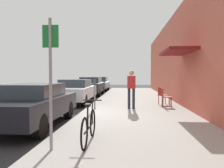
{
  "coord_description": "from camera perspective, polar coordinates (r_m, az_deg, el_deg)",
  "views": [
    {
      "loc": [
        1.93,
        -8.77,
        1.61
      ],
      "look_at": [
        0.96,
        4.52,
        1.1
      ],
      "focal_mm": 36.67,
      "sensor_mm": 36.0,
      "label": 1
    }
  ],
  "objects": [
    {
      "name": "ground_plane",
      "position": [
        9.13,
        -8.2,
        -7.97
      ],
      "size": [
        60.0,
        60.0,
        0.0
      ],
      "primitive_type": "plane",
      "color": "#2D2D30"
    },
    {
      "name": "sidewalk_slab",
      "position": [
        10.89,
        5.83,
        -5.98
      ],
      "size": [
        4.5,
        32.0,
        0.12
      ],
      "primitive_type": "cube",
      "color": "#9E9B93",
      "rests_on": "ground_plane"
    },
    {
      "name": "building_facade",
      "position": [
        11.15,
        18.38,
        7.04
      ],
      "size": [
        1.4,
        32.0,
        5.14
      ],
      "color": "#BC5442",
      "rests_on": "ground_plane"
    },
    {
      "name": "parked_car_0",
      "position": [
        7.65,
        -19.26,
        -4.69
      ],
      "size": [
        1.8,
        4.4,
        1.33
      ],
      "color": "black",
      "rests_on": "ground_plane"
    },
    {
      "name": "parked_car_1",
      "position": [
        13.19,
        -9.14,
        -1.69
      ],
      "size": [
        1.8,
        4.4,
        1.37
      ],
      "color": "#B7B7BC",
      "rests_on": "ground_plane"
    },
    {
      "name": "parked_car_2",
      "position": [
        18.43,
        -5.31,
        -0.46
      ],
      "size": [
        1.8,
        4.4,
        1.46
      ],
      "color": "black",
      "rests_on": "ground_plane"
    },
    {
      "name": "parked_car_3",
      "position": [
        23.91,
        -3.13,
        0.11
      ],
      "size": [
        1.8,
        4.4,
        1.44
      ],
      "color": "#B7B7BC",
      "rests_on": "ground_plane"
    },
    {
      "name": "parking_meter",
      "position": [
        10.02,
        -4.35,
        -1.93
      ],
      "size": [
        0.12,
        0.1,
        1.32
      ],
      "color": "slate",
      "rests_on": "sidewalk_slab"
    },
    {
      "name": "street_sign",
      "position": [
        4.65,
        -15.07,
        2.53
      ],
      "size": [
        0.32,
        0.06,
        2.6
      ],
      "color": "gray",
      "rests_on": "sidewalk_slab"
    },
    {
      "name": "bicycle_0",
      "position": [
        5.14,
        -5.76,
        -10.48
      ],
      "size": [
        0.46,
        1.71,
        0.9
      ],
      "color": "black",
      "rests_on": "sidewalk_slab"
    },
    {
      "name": "cafe_chair_0",
      "position": [
        11.06,
        13.07,
        -2.96
      ],
      "size": [
        0.45,
        0.45,
        0.87
      ],
      "color": "maroon",
      "rests_on": "sidewalk_slab"
    },
    {
      "name": "cafe_chair_1",
      "position": [
        11.89,
        12.46,
        -2.6
      ],
      "size": [
        0.56,
        0.56,
        0.87
      ],
      "color": "maroon",
      "rests_on": "sidewalk_slab"
    },
    {
      "name": "pedestrian_standing",
      "position": [
        10.11,
        4.85,
        -0.57
      ],
      "size": [
        0.36,
        0.22,
        1.7
      ],
      "color": "#232838",
      "rests_on": "sidewalk_slab"
    }
  ]
}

